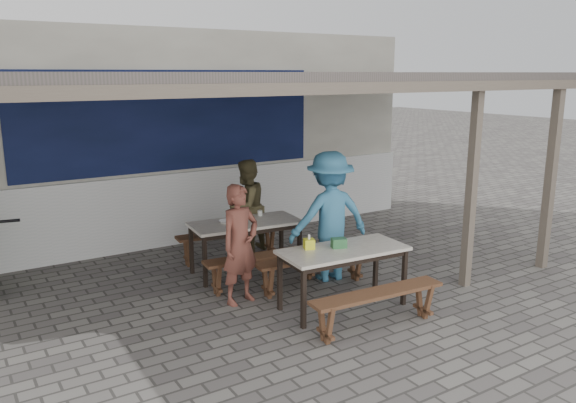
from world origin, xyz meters
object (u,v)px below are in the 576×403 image
(bench_right_street, at_px, (377,300))
(condiment_bowl, at_px, (225,221))
(condiment_jar, at_px, (260,213))
(bench_left_street, at_px, (264,262))
(bench_left_wall, at_px, (230,238))
(table_right, at_px, (343,255))
(table_left, at_px, (245,227))
(donation_box, at_px, (339,243))
(patron_right_table, at_px, (329,216))
(tissue_box, at_px, (309,244))
(patron_street_side, at_px, (240,244))
(patron_wall_side, at_px, (246,207))
(bench_right_wall, at_px, (314,264))

(bench_right_street, xyz_separation_m, condiment_bowl, (-0.63, 2.52, 0.43))
(condiment_jar, bearing_deg, condiment_bowl, -170.64)
(bench_left_street, height_order, bench_left_wall, same)
(bench_left_street, relative_size, table_right, 1.05)
(table_left, relative_size, donation_box, 9.14)
(bench_left_wall, height_order, donation_box, donation_box)
(bench_left_wall, relative_size, condiment_bowl, 10.03)
(patron_right_table, bearing_deg, tissue_box, 50.00)
(tissue_box, distance_m, condiment_bowl, 1.64)
(patron_street_side, height_order, patron_right_table, patron_right_table)
(table_left, xyz_separation_m, tissue_box, (0.06, -1.51, 0.14))
(tissue_box, height_order, condiment_jar, tissue_box)
(bench_left_wall, height_order, bench_right_street, same)
(donation_box, xyz_separation_m, condiment_bowl, (-0.66, 1.76, -0.04))
(bench_right_street, bearing_deg, table_left, 102.63)
(bench_left_wall, height_order, tissue_box, tissue_box)
(bench_left_street, height_order, table_right, table_right)
(bench_left_street, bearing_deg, bench_right_street, -71.51)
(condiment_jar, bearing_deg, table_right, -88.08)
(condiment_jar, bearing_deg, tissue_box, -99.61)
(table_right, xyz_separation_m, patron_wall_side, (0.03, 2.53, 0.07))
(table_right, xyz_separation_m, tissue_box, (-0.35, 0.21, 0.14))
(patron_right_table, xyz_separation_m, tissue_box, (-0.80, -0.69, -0.08))
(bench_right_wall, height_order, tissue_box, tissue_box)
(bench_right_street, height_order, donation_box, donation_box)
(table_left, relative_size, bench_right_street, 0.97)
(condiment_bowl, bearing_deg, patron_wall_side, 44.78)
(condiment_jar, xyz_separation_m, condiment_bowl, (-0.62, -0.10, -0.02))
(patron_right_table, bearing_deg, table_right, 72.94)
(bench_right_street, bearing_deg, condiment_bowl, 108.21)
(bench_left_street, xyz_separation_m, table_right, (0.47, -1.10, 0.33))
(bench_left_street, relative_size, bench_right_wall, 1.00)
(bench_right_wall, distance_m, patron_street_side, 1.11)
(condiment_jar, bearing_deg, bench_left_wall, 124.18)
(bench_right_wall, bearing_deg, bench_right_street, -90.00)
(table_left, height_order, table_right, same)
(table_right, distance_m, condiment_bowl, 1.95)
(bench_right_wall, height_order, patron_wall_side, patron_wall_side)
(table_left, height_order, donation_box, donation_box)
(patron_street_side, bearing_deg, bench_left_wall, 54.71)
(table_left, distance_m, patron_wall_side, 0.92)
(bench_left_street, xyz_separation_m, tissue_box, (0.12, -0.89, 0.47))
(bench_right_wall, relative_size, donation_box, 9.46)
(table_left, bearing_deg, bench_right_street, -76.18)
(table_right, xyz_separation_m, donation_box, (-0.03, 0.06, 0.14))
(patron_wall_side, bearing_deg, tissue_box, 55.78)
(bench_left_street, height_order, patron_street_side, patron_street_side)
(table_left, bearing_deg, bench_right_wall, -60.63)
(bench_right_wall, relative_size, patron_wall_side, 1.11)
(table_left, distance_m, condiment_jar, 0.42)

